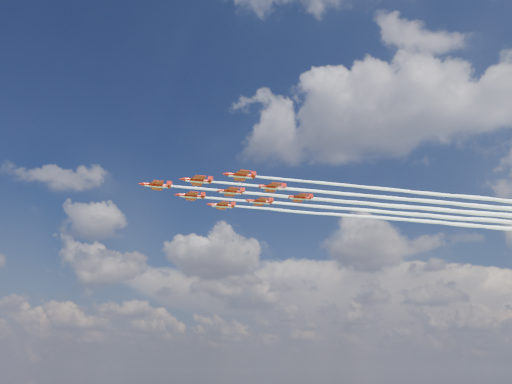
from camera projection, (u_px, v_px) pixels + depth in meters
jet_lead at (383, 205)px, 163.86m from camera, size 118.25×99.42×2.43m
jet_row2_port at (424, 201)px, 160.18m from camera, size 118.25×99.42×2.43m
jet_row2_starb at (402, 213)px, 172.78m from camera, size 118.25×99.42×2.43m
jet_row3_port at (468, 197)px, 156.50m from camera, size 118.25×99.42×2.43m
jet_row3_centre at (442, 210)px, 169.10m from camera, size 118.25×99.42×2.43m
jet_row3_starb at (420, 221)px, 181.69m from camera, size 118.25×99.42×2.43m
jet_row4_port at (484, 206)px, 165.42m from camera, size 118.25×99.42×2.43m
jet_row4_starb at (458, 218)px, 178.01m from camera, size 118.25×99.42×2.43m
jet_tail at (498, 215)px, 174.34m from camera, size 118.25×99.42×2.43m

